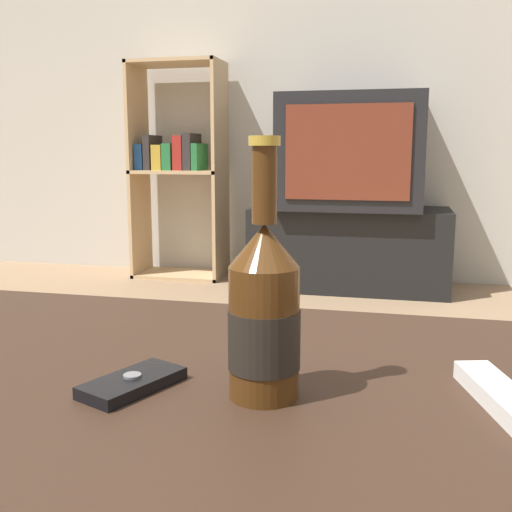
{
  "coord_description": "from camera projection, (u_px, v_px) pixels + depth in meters",
  "views": [
    {
      "loc": [
        0.25,
        -0.58,
        0.75
      ],
      "look_at": [
        0.03,
        0.32,
        0.59
      ],
      "focal_mm": 42.0,
      "sensor_mm": 36.0,
      "label": 1
    }
  ],
  "objects": [
    {
      "name": "bookshelf",
      "position": [
        177.0,
        166.0,
        3.56
      ],
      "size": [
        0.54,
        0.3,
        1.27
      ],
      "color": "tan",
      "rests_on": "ground_plane"
    },
    {
      "name": "back_wall",
      "position": [
        360.0,
        55.0,
        3.42
      ],
      "size": [
        8.0,
        0.05,
        2.6
      ],
      "color": "beige",
      "rests_on": "ground_plane"
    },
    {
      "name": "coffee_table",
      "position": [
        162.0,
        444.0,
        0.67
      ],
      "size": [
        1.37,
        0.78,
        0.49
      ],
      "color": "#332116",
      "rests_on": "ground_plane"
    },
    {
      "name": "cell_phone",
      "position": [
        132.0,
        383.0,
        0.67
      ],
      "size": [
        0.1,
        0.13,
        0.02
      ],
      "rotation": [
        0.0,
        0.0,
        -0.4
      ],
      "color": "black",
      "rests_on": "coffee_table"
    },
    {
      "name": "beer_bottle",
      "position": [
        264.0,
        313.0,
        0.63
      ],
      "size": [
        0.08,
        0.08,
        0.28
      ],
      "color": "#47280F",
      "rests_on": "coffee_table"
    },
    {
      "name": "remote_control",
      "position": [
        505.0,
        400.0,
        0.61
      ],
      "size": [
        0.09,
        0.19,
        0.02
      ],
      "rotation": [
        0.0,
        0.0,
        0.27
      ],
      "color": "white",
      "rests_on": "coffee_table"
    },
    {
      "name": "television",
      "position": [
        352.0,
        152.0,
        3.22
      ],
      "size": [
        0.75,
        0.57,
        0.6
      ],
      "color": "black",
      "rests_on": "tv_stand"
    },
    {
      "name": "tv_stand",
      "position": [
        349.0,
        248.0,
        3.32
      ],
      "size": [
        1.07,
        0.45,
        0.45
      ],
      "color": "black",
      "rests_on": "ground_plane"
    }
  ]
}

